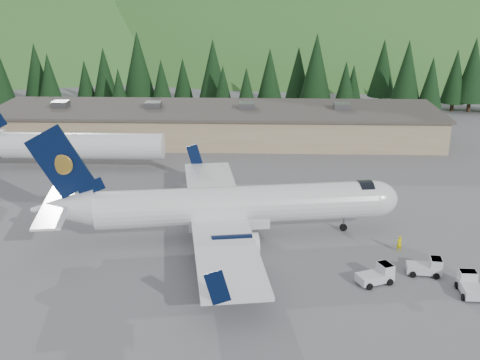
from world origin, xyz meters
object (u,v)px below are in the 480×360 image
Objects in this scene: baggage_tug_a at (378,275)px; baggage_tug_c at (470,285)px; baggage_tug_b at (427,267)px; airliner at (227,207)px; second_airliner at (62,145)px; terminal_building at (216,124)px; ramp_worker at (399,244)px.

baggage_tug_c is at bearing -35.56° from baggage_tug_a.
baggage_tug_a is 4.97m from baggage_tug_b.
airliner is 1.34× the size of second_airliner.
terminal_building is 45.96m from ramp_worker.
ramp_worker is at bearing 29.72° from baggage_tug_c.
ramp_worker is at bearing -31.65° from second_airliner.
baggage_tug_c is (7.36, -1.52, -0.01)m from baggage_tug_a.
baggage_tug_b is at bearing -64.16° from terminal_building.
airliner is at bearing -42.89° from second_airliner.
second_airliner is 8.82× the size of baggage_tug_c.
second_airliner is 17.37× the size of ramp_worker.
baggage_tug_a is at bearing -153.41° from baggage_tug_b.
baggage_tug_c reaches higher than ramp_worker.
second_airliner reaches higher than baggage_tug_b.
airliner reaches higher than baggage_tug_a.
airliner is 32.57m from second_airliner.
baggage_tug_b is at bearing -4.24° from baggage_tug_a.
terminal_building is 44.85× the size of ramp_worker.
terminal_building is at bearing 122.76° from baggage_tug_b.
airliner is at bearing 164.42° from baggage_tug_b.
baggage_tug_b is at bearing 92.93° from ramp_worker.
baggage_tug_c reaches higher than baggage_tug_b.
ramp_worker is (20.66, -41.01, -1.83)m from terminal_building.
second_airliner reaches higher than ramp_worker.
baggage_tug_a is at bearing 48.78° from ramp_worker.
baggage_tug_c is at bearing -43.02° from baggage_tug_b.
baggage_tug_b is 1.01× the size of baggage_tug_c.
second_airliner is 51.54m from baggage_tug_b.
ramp_worker is (3.21, 6.36, 0.05)m from baggage_tug_a.
airliner reaches higher than ramp_worker.
baggage_tug_a reaches higher than baggage_tug_c.
airliner is 19.85m from baggage_tug_b.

